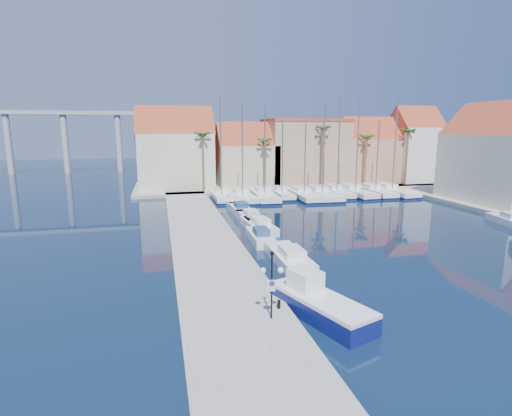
{
  "coord_description": "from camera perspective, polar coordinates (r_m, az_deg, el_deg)",
  "views": [
    {
      "loc": [
        -12.64,
        -20.79,
        10.21
      ],
      "look_at": [
        -4.08,
        14.66,
        3.0
      ],
      "focal_mm": 28.0,
      "sensor_mm": 36.0,
      "label": 1
    }
  ],
  "objects": [
    {
      "name": "motorboat_west_2",
      "position": [
        41.11,
        0.37,
        -2.47
      ],
      "size": [
        2.69,
        6.89,
        1.4
      ],
      "rotation": [
        0.0,
        0.0,
        0.08
      ],
      "color": "white",
      "rests_on": "ground"
    },
    {
      "name": "motorboat_west_0",
      "position": [
        31.21,
        4.79,
        -6.97
      ],
      "size": [
        2.23,
        6.92,
        1.4
      ],
      "rotation": [
        0.0,
        0.0,
        -0.0
      ],
      "color": "white",
      "rests_on": "ground"
    },
    {
      "name": "quay_west",
      "position": [
        35.89,
        -7.25,
        -5.02
      ],
      "size": [
        6.0,
        77.0,
        0.5
      ],
      "primitive_type": "cube",
      "color": "gray",
      "rests_on": "ground"
    },
    {
      "name": "palm_0",
      "position": [
        63.15,
        -7.66,
        10.06
      ],
      "size": [
        2.6,
        2.6,
        10.15
      ],
      "color": "brown",
      "rests_on": "shore_north"
    },
    {
      "name": "sailboat_6",
      "position": [
        63.78,
        11.31,
        2.31
      ],
      "size": [
        2.92,
        9.85,
        14.53
      ],
      "rotation": [
        0.0,
        0.0,
        -0.03
      ],
      "color": "white",
      "rests_on": "ground"
    },
    {
      "name": "palm_1",
      "position": [
        64.99,
        1.28,
        9.35
      ],
      "size": [
        2.6,
        2.6,
        9.15
      ],
      "color": "brown",
      "rests_on": "shore_north"
    },
    {
      "name": "sailboat_0",
      "position": [
        58.82,
        -5.01,
        1.77
      ],
      "size": [
        2.53,
        9.2,
        14.69
      ],
      "rotation": [
        0.0,
        0.0,
        -0.01
      ],
      "color": "white",
      "rests_on": "ground"
    },
    {
      "name": "sailboat_9",
      "position": [
        67.59,
        18.53,
        2.41
      ],
      "size": [
        3.63,
        11.97,
        14.86
      ],
      "rotation": [
        0.0,
        0.0,
        0.04
      ],
      "color": "white",
      "rests_on": "ground"
    },
    {
      "name": "palm_3",
      "position": [
        71.73,
        15.52,
        9.5
      ],
      "size": [
        2.6,
        2.6,
        9.65
      ],
      "color": "brown",
      "rests_on": "shore_north"
    },
    {
      "name": "motorboat_west_5",
      "position": [
        55.02,
        -3.42,
        1.01
      ],
      "size": [
        2.31,
        6.45,
        1.4
      ],
      "rotation": [
        0.0,
        0.0,
        0.04
      ],
      "color": "white",
      "rests_on": "ground"
    },
    {
      "name": "building_3",
      "position": [
        77.66,
        15.58,
        7.57
      ],
      "size": [
        10.3,
        8.0,
        12.0
      ],
      "color": "tan",
      "rests_on": "shore_north"
    },
    {
      "name": "shore_north",
      "position": [
        73.1,
        4.61,
        3.32
      ],
      "size": [
        54.0,
        16.0,
        0.5
      ],
      "primitive_type": "cube",
      "color": "gray",
      "rests_on": "ground"
    },
    {
      "name": "motorboat_east_1",
      "position": [
        51.43,
        32.26,
        -1.44
      ],
      "size": [
        2.69,
        5.5,
        1.4
      ],
      "rotation": [
        0.0,
        0.0,
        -0.2
      ],
      "color": "white",
      "rests_on": "ground"
    },
    {
      "name": "sailboat_8",
      "position": [
        66.14,
        16.44,
        2.34
      ],
      "size": [
        3.05,
        10.6,
        11.44
      ],
      "rotation": [
        0.0,
        0.0,
        -0.03
      ],
      "color": "white",
      "rests_on": "ground"
    },
    {
      "name": "building_0",
      "position": [
        67.94,
        -11.44,
        7.85
      ],
      "size": [
        12.3,
        9.0,
        13.5
      ],
      "color": "beige",
      "rests_on": "shore_north"
    },
    {
      "name": "lamp_post",
      "position": [
        20.7,
        2.27,
        -9.55
      ],
      "size": [
        1.22,
        0.47,
        3.63
      ],
      "rotation": [
        0.0,
        0.0,
        -0.16
      ],
      "color": "black",
      "rests_on": "quay_west"
    },
    {
      "name": "sailboat_5",
      "position": [
        61.54,
        9.23,
        2.04
      ],
      "size": [
        3.24,
        11.53,
        14.34
      ],
      "rotation": [
        0.0,
        0.0,
        -0.02
      ],
      "color": "white",
      "rests_on": "ground"
    },
    {
      "name": "building_4",
      "position": [
        81.53,
        21.56,
        8.13
      ],
      "size": [
        8.3,
        8.0,
        14.0
      ],
      "color": "white",
      "rests_on": "shore_north"
    },
    {
      "name": "motorboat_west_3",
      "position": [
        44.93,
        -0.9,
        -1.29
      ],
      "size": [
        2.28,
        6.28,
        1.4
      ],
      "rotation": [
        0.0,
        0.0,
        0.05
      ],
      "color": "white",
      "rests_on": "ground"
    },
    {
      "name": "sailboat_1",
      "position": [
        58.63,
        -2.08,
        1.73
      ],
      "size": [
        3.38,
        10.49,
        13.51
      ],
      "rotation": [
        0.0,
        0.0,
        0.06
      ],
      "color": "white",
      "rests_on": "ground"
    },
    {
      "name": "building_2",
      "position": [
        73.52,
        6.92,
        8.02
      ],
      "size": [
        14.2,
        10.2,
        11.5
      ],
      "color": "#A18463",
      "rests_on": "shore_north"
    },
    {
      "name": "building_6",
      "position": [
        63.35,
        31.47,
        6.21
      ],
      "size": [
        9.0,
        14.3,
        13.5
      ],
      "color": "beige",
      "rests_on": "shore_east"
    },
    {
      "name": "sailboat_4",
      "position": [
        60.64,
        6.69,
        1.94
      ],
      "size": [
        3.27,
        11.52,
        11.01
      ],
      "rotation": [
        0.0,
        0.0,
        -0.02
      ],
      "color": "white",
      "rests_on": "ground"
    },
    {
      "name": "motorboat_west_1",
      "position": [
        36.95,
        0.59,
        -4.04
      ],
      "size": [
        1.97,
        5.65,
        1.4
      ],
      "rotation": [
        0.0,
        0.0,
        -0.03
      ],
      "color": "white",
      "rests_on": "ground"
    },
    {
      "name": "palm_2",
      "position": [
        68.21,
        9.59,
        10.87
      ],
      "size": [
        2.6,
        2.6,
        11.15
      ],
      "color": "brown",
      "rests_on": "shore_north"
    },
    {
      "name": "bollard",
      "position": [
        22.63,
        3.28,
        -13.57
      ],
      "size": [
        0.19,
        0.19,
        0.48
      ],
      "primitive_type": "cylinder",
      "color": "black",
      "rests_on": "quay_west"
    },
    {
      "name": "ground",
      "position": [
        26.39,
        16.68,
        -12.07
      ],
      "size": [
        260.0,
        260.0,
        0.0
      ],
      "primitive_type": "plane",
      "color": "black",
      "rests_on": "ground"
    },
    {
      "name": "palm_4",
      "position": [
        75.91,
        20.93,
        9.96
      ],
      "size": [
        2.6,
        2.6,
        10.65
      ],
      "color": "brown",
      "rests_on": "shore_north"
    },
    {
      "name": "motorboat_west_6",
      "position": [
        60.37,
        -4.96,
        1.89
      ],
      "size": [
        3.03,
        7.38,
        1.4
      ],
      "rotation": [
        0.0,
        0.0,
        0.1
      ],
      "color": "white",
      "rests_on": "ground"
    },
    {
      "name": "building_1",
      "position": [
        69.53,
        -1.4,
        7.13
      ],
      "size": [
        10.3,
        8.0,
        11.0
      ],
      "color": "#C9B18E",
      "rests_on": "shore_north"
    },
    {
      "name": "sailboat_2",
      "position": [
        59.49,
        1.13,
        1.86
      ],
      "size": [
        3.77,
        11.48,
        13.54
      ],
      "rotation": [
        0.0,
        0.0,
        -0.07
      ],
      "color": "white",
      "rests_on": "ground"
    },
    {
      "name": "viaduct",
      "position": [
        106.14,
        -28.45,
        9.88
      ],
      "size": [
        48.0,
        2.2,
        14.45
      ],
      "color": "#9E9E99",
      "rests_on": "ground"
    },
    {
      "name": "motorboat_west_4",
      "position": [
        49.8,
        -2.3,
        -0.06
      ],
      "size": [
        2.17,
        6.52,
        1.4
      ],
      "rotation": [
        0.0,
        0.0,
        0.01
      ],
      "color": "white",
      "rests_on": "ground"
    },
    {
      "name": "fishing_boat",
      "position": [
        22.96,
        8.84,
        -13.23
      ],
      "size": [
        4.3,
        6.99,
        2.32
      ],
      "rotation": [
        0.0,
        0.0,
        0.34
      ],
      "color": "navy",
      "rests_on": "ground"
    },
    {
      "name": "sailboat_7",
      "position": [
        64.57,
        13.72,
        2.3
      ],
      "size": [
        3.31,
        11.0,
        14.55
      ],
      "rotation": [
        0.0,
        0.0,
        0.04
      ],
      "color": "white",
      "rests_on": "ground"
    },
    {
      "name": "sailboat_3",
      "position": [
        61.0,
        3.6,
        2.09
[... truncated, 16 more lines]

